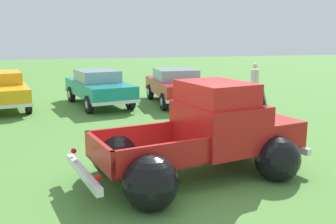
{
  "coord_description": "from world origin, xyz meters",
  "views": [
    {
      "loc": [
        -2.34,
        -7.05,
        2.86
      ],
      "look_at": [
        0.0,
        1.92,
        0.97
      ],
      "focal_mm": 40.81,
      "sensor_mm": 36.0,
      "label": 1
    }
  ],
  "objects_px": {
    "spectator_0": "(255,81)",
    "lane_cone_1": "(174,136)",
    "show_car_2": "(176,85)",
    "spectator_1": "(218,107)",
    "show_car_0": "(0,89)",
    "vintage_pickup_truck": "(208,138)",
    "show_car_1": "(99,86)",
    "lane_cone_0": "(262,126)"
  },
  "relations": [
    {
      "from": "spectator_0",
      "to": "lane_cone_1",
      "type": "relative_size",
      "value": 2.65
    },
    {
      "from": "vintage_pickup_truck",
      "to": "lane_cone_1",
      "type": "bearing_deg",
      "value": 82.88
    },
    {
      "from": "show_car_1",
      "to": "lane_cone_0",
      "type": "distance_m",
      "value": 7.35
    },
    {
      "from": "show_car_2",
      "to": "spectator_1",
      "type": "distance_m",
      "value": 5.98
    },
    {
      "from": "vintage_pickup_truck",
      "to": "show_car_1",
      "type": "height_order",
      "value": "vintage_pickup_truck"
    },
    {
      "from": "show_car_1",
      "to": "lane_cone_0",
      "type": "relative_size",
      "value": 7.32
    },
    {
      "from": "spectator_0",
      "to": "lane_cone_1",
      "type": "distance_m",
      "value": 7.47
    },
    {
      "from": "spectator_0",
      "to": "lane_cone_1",
      "type": "bearing_deg",
      "value": 51.09
    },
    {
      "from": "show_car_0",
      "to": "spectator_1",
      "type": "bearing_deg",
      "value": 32.91
    },
    {
      "from": "vintage_pickup_truck",
      "to": "show_car_0",
      "type": "xyz_separation_m",
      "value": [
        -5.33,
        8.76,
        0.03
      ]
    },
    {
      "from": "show_car_2",
      "to": "spectator_0",
      "type": "xyz_separation_m",
      "value": [
        3.22,
        -0.76,
        0.17
      ]
    },
    {
      "from": "spectator_1",
      "to": "lane_cone_0",
      "type": "bearing_deg",
      "value": -96.56
    },
    {
      "from": "show_car_2",
      "to": "spectator_1",
      "type": "relative_size",
      "value": 2.49
    },
    {
      "from": "show_car_1",
      "to": "vintage_pickup_truck",
      "type": "bearing_deg",
      "value": -2.19
    },
    {
      "from": "show_car_1",
      "to": "spectator_1",
      "type": "relative_size",
      "value": 2.75
    },
    {
      "from": "lane_cone_1",
      "to": "show_car_2",
      "type": "bearing_deg",
      "value": 73.67
    },
    {
      "from": "lane_cone_1",
      "to": "spectator_1",
      "type": "bearing_deg",
      "value": 12.48
    },
    {
      "from": "vintage_pickup_truck",
      "to": "spectator_0",
      "type": "xyz_separation_m",
      "value": [
        4.85,
        7.41,
        0.19
      ]
    },
    {
      "from": "lane_cone_0",
      "to": "show_car_0",
      "type": "bearing_deg",
      "value": 141.07
    },
    {
      "from": "vintage_pickup_truck",
      "to": "show_car_0",
      "type": "height_order",
      "value": "vintage_pickup_truck"
    },
    {
      "from": "vintage_pickup_truck",
      "to": "show_car_2",
      "type": "bearing_deg",
      "value": 65.91
    },
    {
      "from": "spectator_0",
      "to": "spectator_1",
      "type": "bearing_deg",
      "value": 57.83
    },
    {
      "from": "spectator_1",
      "to": "lane_cone_0",
      "type": "distance_m",
      "value": 1.58
    },
    {
      "from": "spectator_0",
      "to": "spectator_1",
      "type": "xyz_separation_m",
      "value": [
        -3.76,
        -5.19,
        0.01
      ]
    },
    {
      "from": "show_car_0",
      "to": "lane_cone_0",
      "type": "relative_size",
      "value": 7.64
    },
    {
      "from": "show_car_1",
      "to": "lane_cone_1",
      "type": "relative_size",
      "value": 7.32
    },
    {
      "from": "lane_cone_1",
      "to": "spectator_0",
      "type": "bearing_deg",
      "value": 47.36
    },
    {
      "from": "show_car_0",
      "to": "spectator_0",
      "type": "distance_m",
      "value": 10.28
    },
    {
      "from": "show_car_0",
      "to": "spectator_0",
      "type": "relative_size",
      "value": 2.89
    },
    {
      "from": "lane_cone_1",
      "to": "show_car_1",
      "type": "bearing_deg",
      "value": 101.84
    },
    {
      "from": "spectator_0",
      "to": "lane_cone_1",
      "type": "height_order",
      "value": "spectator_0"
    },
    {
      "from": "spectator_1",
      "to": "lane_cone_0",
      "type": "height_order",
      "value": "spectator_1"
    },
    {
      "from": "spectator_0",
      "to": "spectator_1",
      "type": "distance_m",
      "value": 6.41
    },
    {
      "from": "lane_cone_0",
      "to": "lane_cone_1",
      "type": "distance_m",
      "value": 2.76
    },
    {
      "from": "lane_cone_0",
      "to": "lane_cone_1",
      "type": "relative_size",
      "value": 1.0
    },
    {
      "from": "spectator_0",
      "to": "show_car_1",
      "type": "bearing_deg",
      "value": -5.81
    },
    {
      "from": "show_car_2",
      "to": "show_car_1",
      "type": "bearing_deg",
      "value": -95.15
    },
    {
      "from": "show_car_2",
      "to": "lane_cone_0",
      "type": "bearing_deg",
      "value": 9.38
    },
    {
      "from": "lane_cone_0",
      "to": "spectator_0",
      "type": "bearing_deg",
      "value": 65.06
    },
    {
      "from": "vintage_pickup_truck",
      "to": "lane_cone_1",
      "type": "relative_size",
      "value": 7.82
    },
    {
      "from": "spectator_0",
      "to": "show_car_2",
      "type": "bearing_deg",
      "value": -9.51
    },
    {
      "from": "lane_cone_1",
      "to": "show_car_0",
      "type": "bearing_deg",
      "value": 127.01
    }
  ]
}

